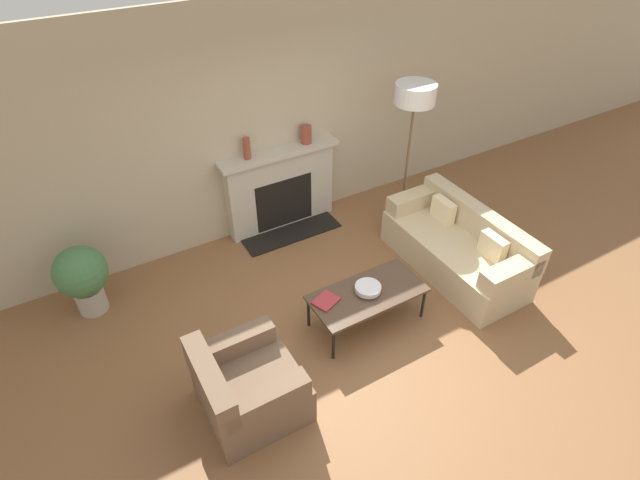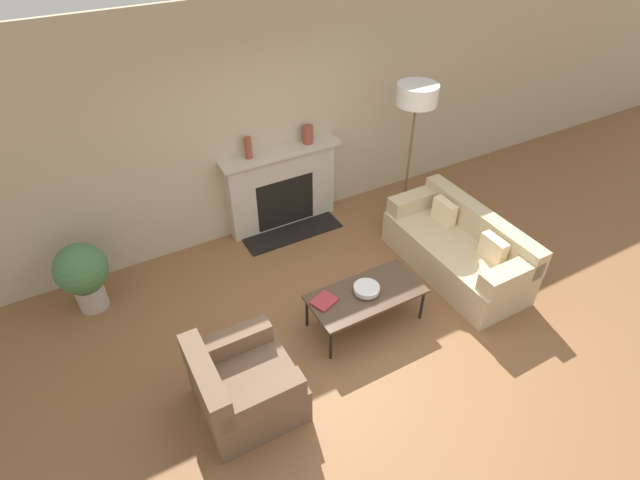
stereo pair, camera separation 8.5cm
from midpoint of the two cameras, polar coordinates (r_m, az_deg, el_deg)
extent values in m
plane|color=brown|center=(5.35, 5.41, -11.33)|extent=(18.00, 18.00, 0.00)
cube|color=#BCAD8E|center=(6.20, -7.04, 13.09)|extent=(18.00, 0.06, 2.90)
cube|color=beige|center=(6.58, -4.90, 5.71)|extent=(1.46, 0.20, 1.06)
cube|color=black|center=(6.60, -4.50, 4.30)|extent=(0.80, 0.04, 0.69)
cube|color=black|center=(6.67, -3.60, 0.82)|extent=(1.32, 0.40, 0.02)
cube|color=beige|center=(6.28, -5.05, 9.87)|extent=(1.58, 0.28, 0.05)
cube|color=#CCB78E|center=(6.19, 14.66, -1.60)|extent=(0.81, 1.83, 0.44)
cube|color=#CCB78E|center=(6.16, 17.39, 2.08)|extent=(0.20, 1.83, 0.32)
cube|color=#CCB78E|center=(6.45, 10.40, 4.55)|extent=(0.75, 0.22, 0.21)
cube|color=#CCB78E|center=(5.61, 20.60, -3.57)|extent=(0.75, 0.22, 0.21)
cube|color=beige|center=(6.27, 13.52, 3.35)|extent=(0.12, 0.32, 0.28)
cube|color=beige|center=(5.84, 18.75, -0.73)|extent=(0.12, 0.32, 0.28)
cube|color=brown|center=(4.74, -8.29, -16.77)|extent=(0.85, 0.86, 0.42)
cube|color=brown|center=(4.38, -13.03, -15.53)|extent=(0.18, 0.86, 0.35)
cube|color=brown|center=(4.30, -6.78, -17.71)|extent=(0.77, 0.18, 0.20)
cube|color=brown|center=(4.70, -10.32, -11.59)|extent=(0.77, 0.18, 0.20)
cube|color=#4C3828|center=(5.23, 4.99, -6.11)|extent=(1.21, 0.59, 0.03)
cylinder|color=black|center=(5.03, 1.05, -11.90)|extent=(0.03, 0.03, 0.40)
cylinder|color=black|center=(5.51, 11.26, -7.13)|extent=(0.03, 0.03, 0.40)
cylinder|color=black|center=(5.32, -1.79, -8.27)|extent=(0.03, 0.03, 0.40)
cylinder|color=black|center=(5.78, 8.12, -4.10)|extent=(0.03, 0.03, 0.40)
cylinder|color=silver|center=(5.23, 5.02, -5.79)|extent=(0.10, 0.10, 0.02)
cylinder|color=silver|center=(5.20, 5.04, -5.50)|extent=(0.27, 0.27, 0.06)
cube|color=#9E2D33|center=(5.10, 0.20, -6.98)|extent=(0.30, 0.28, 0.02)
cylinder|color=brown|center=(7.01, 8.80, 2.51)|extent=(0.36, 0.36, 0.03)
cylinder|color=brown|center=(6.55, 9.53, 8.64)|extent=(0.03, 0.03, 1.69)
cylinder|color=white|center=(6.15, 10.45, 16.14)|extent=(0.49, 0.49, 0.24)
cylinder|color=brown|center=(6.09, -8.76, 10.31)|extent=(0.09, 0.09, 0.27)
cylinder|color=brown|center=(6.39, -1.98, 11.96)|extent=(0.14, 0.14, 0.23)
cylinder|color=#B2A899|center=(6.09, -25.06, -6.11)|extent=(0.31, 0.31, 0.30)
sphere|color=#477A47|center=(5.84, -26.09, -3.28)|extent=(0.56, 0.56, 0.56)
camera|label=1|loc=(0.04, -90.42, -0.33)|focal=28.00mm
camera|label=2|loc=(0.04, 89.58, 0.33)|focal=28.00mm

